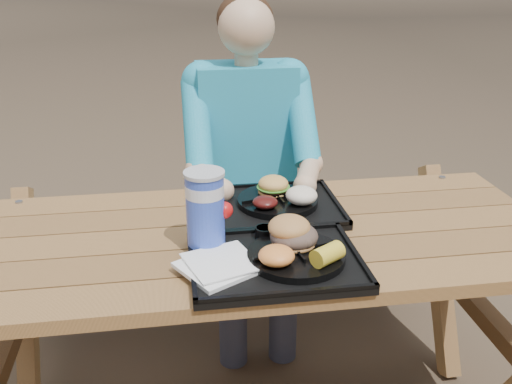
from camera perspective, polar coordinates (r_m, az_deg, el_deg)
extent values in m
cube|color=black|center=(1.52, 1.93, -7.13)|extent=(0.45, 0.35, 0.02)
cube|color=black|center=(1.84, 1.29, -1.66)|extent=(0.45, 0.35, 0.02)
cylinder|color=black|center=(1.52, 4.03, -6.40)|extent=(0.26, 0.26, 0.02)
cylinder|color=black|center=(1.84, 2.16, -0.91)|extent=(0.26, 0.26, 0.02)
cube|color=white|center=(1.47, -3.82, -7.36)|extent=(0.24, 0.24, 0.02)
cylinder|color=blue|center=(1.55, -5.08, -1.94)|extent=(0.10, 0.10, 0.21)
cylinder|color=black|center=(1.62, 0.87, -4.08)|extent=(0.06, 0.06, 0.03)
cylinder|color=#FFF91C|center=(1.62, 2.88, -4.12)|extent=(0.05, 0.05, 0.03)
ellipsoid|color=#FF9C43|center=(1.45, 2.07, -6.37)|extent=(0.09, 0.09, 0.05)
cube|color=black|center=(1.82, -3.68, -1.49)|extent=(0.06, 0.17, 0.01)
ellipsoid|color=#49100E|center=(1.76, 0.92, -1.03)|extent=(0.08, 0.08, 0.04)
ellipsoid|color=white|center=(1.79, 4.57, -0.33)|extent=(0.10, 0.10, 0.06)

